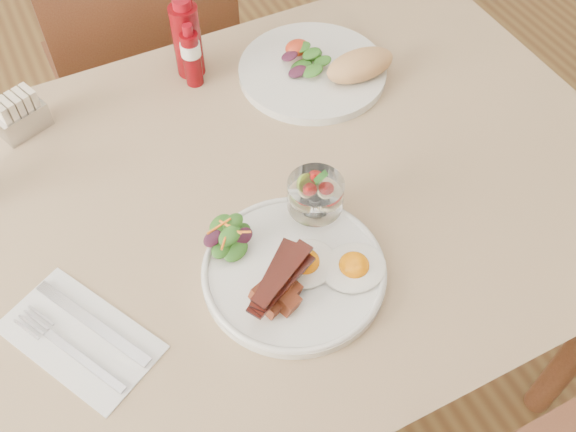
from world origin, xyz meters
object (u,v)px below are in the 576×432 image
second_plate (323,68)px  sugar_caddy (21,116)px  ketchup_bottle (187,39)px  hot_sauce_bottle (191,56)px  table (255,228)px  main_plate (294,272)px  chair_far (146,70)px  fruit_cup (315,195)px

second_plate → sugar_caddy: (-0.55, 0.11, 0.02)m
ketchup_bottle → hot_sauce_bottle: bearing=-100.2°
table → hot_sauce_bottle: size_ratio=10.09×
table → main_plate: (-0.01, -0.17, 0.10)m
chair_far → fruit_cup: 0.81m
second_plate → sugar_caddy: size_ratio=2.94×
chair_far → ketchup_bottle: 0.44m
main_plate → sugar_caddy: (-0.29, 0.49, 0.03)m
sugar_caddy → chair_far: bearing=27.4°
second_plate → hot_sauce_bottle: (-0.23, 0.10, 0.04)m
second_plate → ketchup_bottle: (-0.22, 0.13, 0.06)m
chair_far → second_plate: bearing=-60.8°
chair_far → hot_sauce_bottle: size_ratio=7.06×
sugar_caddy → hot_sauce_bottle: bearing=-23.7°
main_plate → hot_sauce_bottle: 0.48m
main_plate → sugar_caddy: size_ratio=2.84×
chair_far → second_plate: chair_far is taller
fruit_cup → ketchup_bottle: bearing=95.6°
chair_far → ketchup_bottle: size_ratio=5.75×
hot_sauce_bottle → second_plate: bearing=-22.5°
main_plate → ketchup_bottle: size_ratio=1.73×
ketchup_bottle → second_plate: bearing=-30.0°
table → hot_sauce_bottle: hot_sauce_bottle is taller
fruit_cup → hot_sauce_bottle: (-0.05, 0.40, -0.00)m
chair_far → second_plate: 0.57m
main_plate → sugar_caddy: 0.58m
hot_sauce_bottle → table: bearing=-93.8°
hot_sauce_bottle → ketchup_bottle: bearing=79.8°
fruit_cup → second_plate: size_ratio=0.31×
fruit_cup → second_plate: (0.18, 0.30, -0.05)m
table → hot_sauce_bottle: (0.02, 0.31, 0.15)m
fruit_cup → hot_sauce_bottle: hot_sauce_bottle is taller
chair_far → sugar_caddy: size_ratio=9.43×
table → chair_far: bearing=90.0°
second_plate → hot_sauce_bottle: 0.25m
ketchup_bottle → sugar_caddy: bearing=-177.0°
table → second_plate: second_plate is taller
chair_far → sugar_caddy: bearing=-131.8°
main_plate → hot_sauce_bottle: size_ratio=2.13×
ketchup_bottle → sugar_caddy: size_ratio=1.64×
table → hot_sauce_bottle: 0.35m
ketchup_bottle → table: bearing=-94.4°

